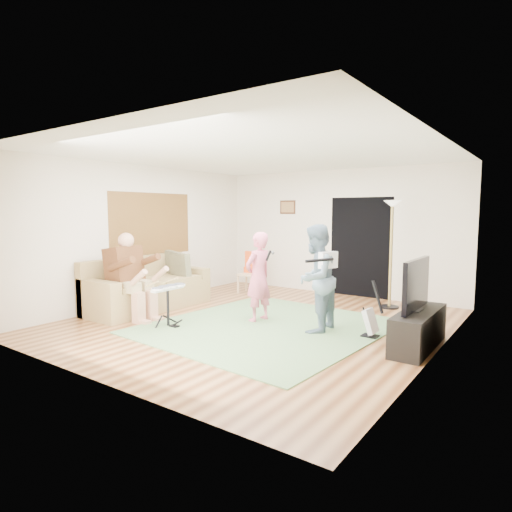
{
  "coord_description": "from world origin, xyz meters",
  "views": [
    {
      "loc": [
        3.94,
        -5.61,
        1.81
      ],
      "look_at": [
        -0.25,
        0.3,
        1.05
      ],
      "focal_mm": 30.0,
      "sensor_mm": 36.0,
      "label": 1
    }
  ],
  "objects": [
    {
      "name": "singer",
      "position": [
        -0.03,
        0.06,
        0.74
      ],
      "size": [
        0.43,
        0.58,
        1.47
      ],
      "primitive_type": "imported",
      "rotation": [
        0.0,
        0.0,
        -1.72
      ],
      "color": "#D25B77",
      "rests_on": "floor"
    },
    {
      "name": "guitar_spare",
      "position": [
        1.82,
        0.23,
        0.24
      ],
      "size": [
        0.3,
        0.27,
        0.84
      ],
      "color": "black",
      "rests_on": "floor"
    },
    {
      "name": "drummer",
      "position": [
        -1.86,
        -1.03,
        0.56
      ],
      "size": [
        0.94,
        0.53,
        1.45
      ],
      "color": "#5B3219",
      "rests_on": "sofa"
    },
    {
      "name": "area_rug",
      "position": [
        0.3,
        -0.16,
        0.01
      ],
      "size": [
        3.48,
        3.74,
        0.02
      ],
      "primitive_type": "cube",
      "rotation": [
        0.0,
        0.0,
        -0.07
      ],
      "color": "#577F4D",
      "rests_on": "floor"
    },
    {
      "name": "guitarist",
      "position": [
        1.01,
        0.06,
        0.81
      ],
      "size": [
        0.65,
        0.81,
        1.62
      ],
      "primitive_type": "imported",
      "rotation": [
        0.0,
        0.0,
        -1.52
      ],
      "color": "slate",
      "rests_on": "floor"
    },
    {
      "name": "dining_chair",
      "position": [
        -1.61,
        1.97,
        0.33
      ],
      "size": [
        0.41,
        0.43,
        0.91
      ],
      "rotation": [
        0.0,
        0.0,
        0.06
      ],
      "color": "beige",
      "rests_on": "floor"
    },
    {
      "name": "tv_cabinet",
      "position": [
        2.5,
        0.14,
        0.25
      ],
      "size": [
        0.4,
        1.4,
        0.5
      ],
      "primitive_type": "cube",
      "color": "black",
      "rests_on": "floor"
    },
    {
      "name": "microphone",
      "position": [
        0.17,
        0.06,
        1.1
      ],
      "size": [
        0.06,
        0.06,
        0.24
      ],
      "primitive_type": null,
      "color": "black",
      "rests_on": "singer"
    },
    {
      "name": "sofa",
      "position": [
        -2.3,
        -0.38,
        0.32
      ],
      "size": [
        0.97,
        2.35,
        0.95
      ],
      "color": "#9B804D",
      "rests_on": "floor"
    },
    {
      "name": "guitar_held",
      "position": [
        1.21,
        0.06,
        1.1
      ],
      "size": [
        0.32,
        0.6,
        0.26
      ],
      "primitive_type": null,
      "rotation": [
        0.0,
        0.0,
        -0.35
      ],
      "color": "silver",
      "rests_on": "guitarist"
    },
    {
      "name": "picture_frame",
      "position": [
        -1.25,
        2.99,
        1.9
      ],
      "size": [
        0.42,
        0.03,
        0.32
      ],
      "primitive_type": "cube",
      "color": "#3F2314",
      "rests_on": "walls"
    },
    {
      "name": "window_blinds",
      "position": [
        -2.74,
        0.2,
        1.55
      ],
      "size": [
        0.0,
        2.05,
        2.05
      ],
      "primitive_type": "plane",
      "rotation": [
        1.57,
        0.0,
        1.57
      ],
      "color": "brown",
      "rests_on": "walls"
    },
    {
      "name": "drum_kit",
      "position": [
        -1.0,
        -1.03,
        0.29
      ],
      "size": [
        0.36,
        0.65,
        0.66
      ],
      "color": "black",
      "rests_on": "floor"
    },
    {
      "name": "doorway",
      "position": [
        0.55,
        2.99,
        1.05
      ],
      "size": [
        2.1,
        0.0,
        2.1
      ],
      "primitive_type": "plane",
      "rotation": [
        1.57,
        0.0,
        0.0
      ],
      "color": "black",
      "rests_on": "walls"
    },
    {
      "name": "walls",
      "position": [
        0.0,
        0.0,
        1.35
      ],
      "size": [
        5.5,
        6.0,
        2.7
      ],
      "primitive_type": null,
      "color": "beige",
      "rests_on": "floor"
    },
    {
      "name": "television",
      "position": [
        2.45,
        0.14,
        0.85
      ],
      "size": [
        0.06,
        1.05,
        0.67
      ],
      "primitive_type": "cube",
      "color": "black",
      "rests_on": "tv_cabinet"
    },
    {
      "name": "floor",
      "position": [
        0.0,
        0.0,
        0.0
      ],
      "size": [
        6.0,
        6.0,
        0.0
      ],
      "primitive_type": "plane",
      "color": "brown",
      "rests_on": "ground"
    },
    {
      "name": "ceiling",
      "position": [
        0.0,
        0.0,
        2.7
      ],
      "size": [
        6.0,
        6.0,
        0.0
      ],
      "primitive_type": "plane",
      "rotation": [
        3.14,
        0.0,
        0.0
      ],
      "color": "white",
      "rests_on": "walls"
    },
    {
      "name": "torchiere_lamp",
      "position": [
        1.42,
        2.29,
        1.37
      ],
      "size": [
        0.36,
        0.36,
        2.01
      ],
      "color": "black",
      "rests_on": "floor"
    }
  ]
}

